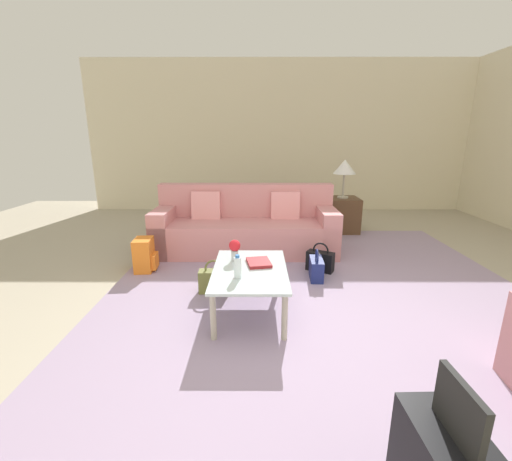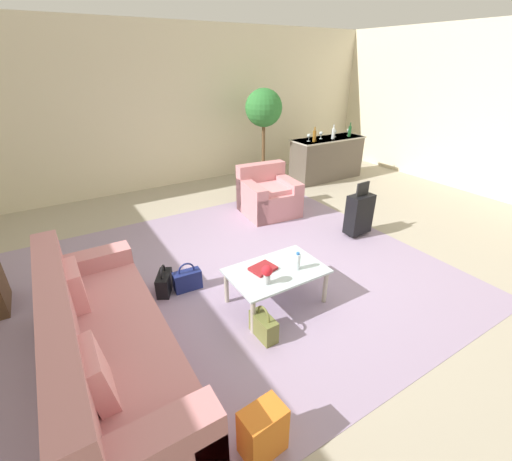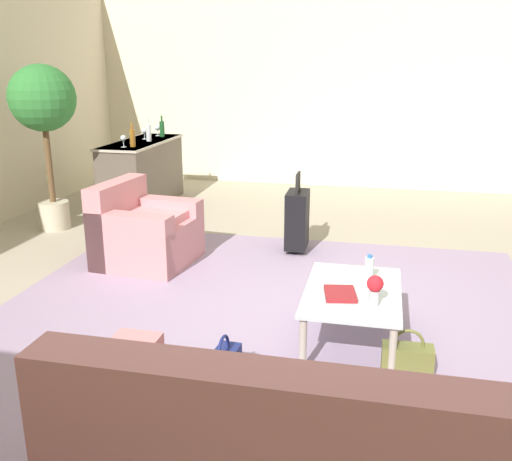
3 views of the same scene
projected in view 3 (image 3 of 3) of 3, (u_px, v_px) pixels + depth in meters
The scene contains 21 objects.
ground_plane at pixel (291, 315), 4.60m from camera, with size 12.00×12.00×0.00m, color #A89E89.
wall_right at pixel (345, 88), 8.88m from camera, with size 0.12×8.00×3.10m, color beige.
area_rug at pixel (250, 347), 4.08m from camera, with size 5.20×4.40×0.01m, color #9984A3.
armchair at pixel (142, 234), 5.71m from camera, with size 0.96×0.94×0.82m.
coffee_table at pixel (353, 297), 4.02m from camera, with size 1.03×0.66×0.42m.
water_bottle at pixel (369, 269), 4.14m from camera, with size 0.06×0.06×0.20m.
coffee_table_book at pixel (340, 294), 3.90m from camera, with size 0.26×0.21×0.03m, color maroon.
flower_vase at pixel (375, 287), 3.73m from camera, with size 0.11×0.11×0.21m.
bar_console at pixel (143, 173), 7.91m from camera, with size 1.69×0.62×0.91m.
wine_glass_leftmost at pixel (123, 139), 7.21m from camera, with size 0.08×0.08×0.15m.
wine_glass_left_of_centre at pixel (132, 135), 7.58m from camera, with size 0.08×0.08×0.15m.
wine_glass_right_of_centre at pixel (144, 131), 7.94m from camera, with size 0.08×0.08×0.15m.
wine_glass_rightmost at pixel (157, 128), 8.29m from camera, with size 0.08×0.08×0.15m.
wine_bottle_amber at pixel (132, 137), 7.25m from camera, with size 0.07×0.07×0.30m.
wine_bottle_clear at pixel (149, 133), 7.74m from camera, with size 0.07×0.07×0.30m.
wine_bottle_green at pixel (162, 128), 8.19m from camera, with size 0.07×0.07×0.30m.
suitcase_black at pixel (297, 219), 6.03m from camera, with size 0.41×0.23×0.85m.
handbag_navy at pixel (224, 369), 3.54m from camera, with size 0.33×0.16×0.36m.
handbag_olive at pixel (407, 362), 3.63m from camera, with size 0.15×0.32×0.36m.
handbag_black at pixel (198, 389), 3.33m from camera, with size 0.28×0.35×0.36m.
potted_ficus at pixel (43, 110), 6.54m from camera, with size 0.76×0.76×1.93m.
Camera 3 is at (-4.17, -0.65, 1.98)m, focal length 40.00 mm.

